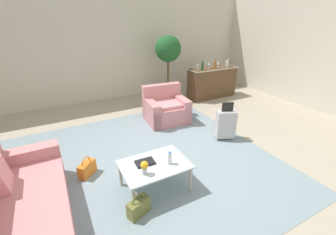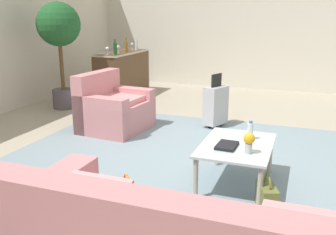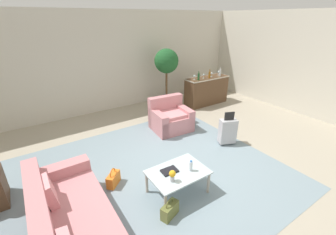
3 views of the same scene
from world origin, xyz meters
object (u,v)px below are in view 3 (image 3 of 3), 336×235
wine_bottle_clear (220,73)px  water_bottle (191,166)px  wine_bottle_green (199,77)px  wine_bottle_amber (210,75)px  couch (71,233)px  wine_glass_rightmost (219,72)px  armchair (170,119)px  coffee_table (178,174)px  wine_glass_leftmost (194,76)px  potted_ficus (166,66)px  flower_vase (172,175)px  wine_glass_left_of_centre (204,75)px  suitcase_silver (228,131)px  handbag_olive (170,210)px  wine_glass_right_of_centre (212,74)px  coffee_table_book (169,171)px  handbag_orange (113,179)px  bar_console (206,90)px

wine_bottle_clear → water_bottle: bearing=-140.8°
wine_bottle_green → wine_bottle_amber: 0.49m
couch → wine_glass_rightmost: size_ratio=16.05×
armchair → wine_bottle_clear: bearing=17.1°
coffee_table → wine_glass_leftmost: (2.94, 3.13, 0.68)m
potted_ficus → flower_vase: bearing=-122.2°
wine_glass_rightmost → wine_bottle_amber: bearing=-166.5°
wine_bottle_green → wine_glass_left_of_centre: bearing=16.8°
wine_bottle_clear → suitcase_silver: bearing=-131.0°
wine_glass_leftmost → armchair: bearing=-149.5°
wine_bottle_amber → handbag_olive: bearing=-139.3°
wine_bottle_amber → water_bottle: bearing=-136.8°
coffee_table → wine_glass_right_of_centre: bearing=40.0°
wine_bottle_green → coffee_table: bearing=-135.1°
wine_bottle_amber → coffee_table_book: bearing=-141.1°
handbag_olive → potted_ficus: potted_ficus is taller
wine_glass_rightmost → potted_ficus: (-1.86, 0.57, 0.33)m
armchair → wine_bottle_green: bearing=25.9°
couch → wine_glass_rightmost: 6.73m
water_bottle → wine_bottle_clear: bearing=39.2°
handbag_olive → couch: bearing=169.1°
wine_glass_rightmost → water_bottle: bearing=-140.1°
water_bottle → wine_bottle_green: wine_bottle_green is taller
armchair → handbag_orange: bearing=-148.3°
suitcase_silver → coffee_table: bearing=-160.7°
couch → coffee_table_book: 1.70m
potted_ficus → handbag_olive: bearing=-122.7°
flower_vase → suitcase_silver: bearing=21.0°
coffee_table → coffee_table_book: 0.16m
wine_bottle_clear → handbag_olive: 5.62m
wine_glass_left_of_centre → handbag_orange: (-4.19, -2.27, -0.94)m
bar_console → wine_bottle_amber: 0.59m
suitcase_silver → handbag_orange: 2.89m
armchair → wine_glass_leftmost: bearing=30.5°
wine_bottle_green → potted_ficus: (-0.80, 0.70, 0.32)m
water_bottle → wine_glass_rightmost: size_ratio=1.32×
coffee_table → wine_glass_left_of_centre: size_ratio=6.49×
coffee_table → wine_bottle_green: bearing=44.9°
wine_bottle_green → suitcase_silver: wine_bottle_green is taller
armchair → handbag_olive: (-1.72, -2.54, -0.17)m
wine_glass_right_of_centre → wine_bottle_clear: 0.32m
armchair → handbag_orange: 2.57m
couch → flower_vase: 1.60m
coffee_table → potted_ficus: bearing=59.3°
handbag_orange → wine_glass_right_of_centre: bearing=26.4°
wine_glass_rightmost → suitcase_silver: 3.27m
water_bottle → suitcase_silver: size_ratio=0.24×
armchair → wine_bottle_green: size_ratio=3.57×
suitcase_silver → handbag_orange: bearing=177.6°
wine_bottle_amber → handbag_orange: 4.97m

